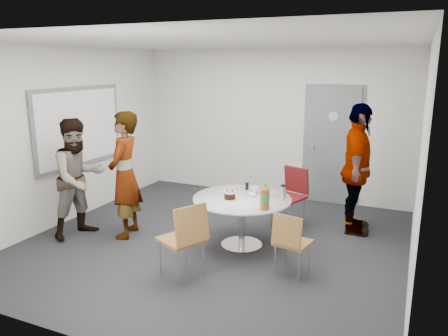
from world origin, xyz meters
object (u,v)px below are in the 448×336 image
at_px(table, 244,204).
at_px(person_main, 125,175).
at_px(whiteboard, 80,127).
at_px(chair_near_right, 290,239).
at_px(person_left, 79,178).
at_px(chair_far, 292,191).
at_px(door, 332,146).
at_px(person_right, 357,169).
at_px(chair_near_left, 186,234).

bearing_deg(table, person_main, -169.82).
xyz_separation_m(whiteboard, chair_near_right, (3.68, -0.76, -0.98)).
distance_m(person_main, person_left, 0.66).
xyz_separation_m(chair_far, person_main, (-2.05, -1.37, 0.35)).
height_order(whiteboard, person_left, whiteboard).
xyz_separation_m(door, chair_far, (-0.32, -1.39, -0.48)).
relative_size(chair_near_right, person_left, 0.46).
bearing_deg(person_right, person_left, 108.68).
xyz_separation_m(whiteboard, person_left, (0.58, -0.73, -0.60)).
height_order(door, person_left, door).
height_order(door, person_main, door).
bearing_deg(chair_near_left, person_right, -6.66).
bearing_deg(person_right, table, 125.43).
xyz_separation_m(door, person_main, (-2.37, -2.76, -0.13)).
relative_size(door, chair_near_right, 2.73).
bearing_deg(person_main, person_left, -83.77).
xyz_separation_m(door, table, (-0.68, -2.46, -0.43)).
distance_m(door, person_right, 1.43).
bearing_deg(chair_near_left, chair_far, 11.28).
height_order(table, person_main, person_main).
bearing_deg(door, table, -105.49).
relative_size(chair_far, person_right, 0.48).
height_order(chair_near_right, person_main, person_main).
bearing_deg(person_right, chair_near_left, 139.96).
height_order(chair_near_left, chair_near_right, chair_near_left).
distance_m(whiteboard, person_left, 1.11).
distance_m(door, person_main, 3.64).
distance_m(chair_near_left, person_left, 2.17).
height_order(door, person_right, door).
xyz_separation_m(table, chair_near_left, (-0.24, -1.16, -0.03)).
height_order(chair_near_right, person_left, person_left).
xyz_separation_m(door, person_left, (-2.98, -3.01, -0.18)).
bearing_deg(chair_near_right, person_left, -170.73).
height_order(chair_far, person_main, person_main).
distance_m(chair_near_right, person_left, 3.13).
xyz_separation_m(door, chair_near_right, (0.12, -3.05, -0.56)).
relative_size(person_main, person_left, 1.06).
height_order(door, table, door).
bearing_deg(door, whiteboard, -147.34).
distance_m(chair_far, person_left, 3.13).
bearing_deg(table, chair_far, 71.16).
distance_m(door, person_left, 4.24).
bearing_deg(door, chair_far, -102.85).
relative_size(table, person_main, 0.73).
bearing_deg(chair_near_right, chair_near_left, -141.21).
bearing_deg(person_left, chair_near_right, -73.79).
bearing_deg(chair_near_right, chair_far, 114.90).
height_order(chair_near_right, person_right, person_right).
xyz_separation_m(chair_near_left, person_main, (-1.45, 0.86, 0.33)).
bearing_deg(door, person_left, -134.73).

